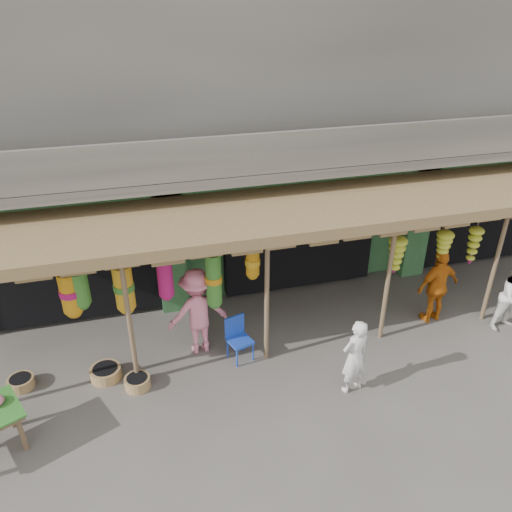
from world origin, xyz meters
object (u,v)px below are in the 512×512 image
object	(u,v)px
person_vendor	(438,286)
person_shopper	(198,311)
blue_chair	(238,336)
person_front	(355,357)

from	to	relation	value
person_vendor	person_shopper	world-z (taller)	person_shopper
blue_chair	person_shopper	xyz separation A→B (m)	(-0.69, 0.43, 0.42)
blue_chair	person_vendor	bearing A→B (deg)	-16.41
person_front	person_vendor	bearing A→B (deg)	-163.77
person_vendor	person_shopper	bearing A→B (deg)	-11.11
blue_chair	person_vendor	size ratio (longest dim) A/B	0.52
blue_chair	person_vendor	xyz separation A→B (m)	(4.42, 0.08, 0.36)
person_front	person_vendor	xyz separation A→B (m)	(2.65, 1.54, 0.11)
blue_chair	person_front	xyz separation A→B (m)	(1.78, -1.46, 0.25)
blue_chair	person_shopper	world-z (taller)	person_shopper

